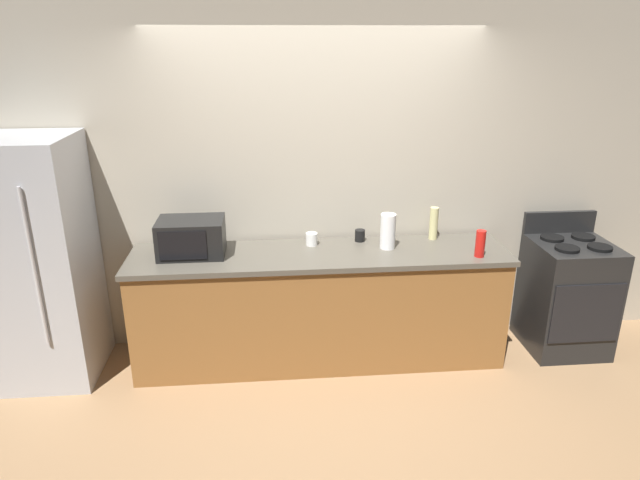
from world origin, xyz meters
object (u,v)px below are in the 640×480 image
object	(u,v)px
stove_range	(567,295)
bottle_hot_sauce	(480,244)
mug_black	(360,235)
paper_towel_roll	(388,231)
mug_white	(312,239)
microwave	(191,237)
bottle_vinegar	(434,223)
refrigerator	(36,262)

from	to	relation	value
stove_range	bottle_hot_sauce	xyz separation A→B (m)	(-0.84, -0.18, 0.54)
mug_black	paper_towel_roll	bearing A→B (deg)	-43.01
mug_white	bottle_hot_sauce	bearing A→B (deg)	-16.16
paper_towel_roll	stove_range	bearing A→B (deg)	-1.95
microwave	bottle_hot_sauce	world-z (taller)	microwave
bottle_hot_sauce	stove_range	bearing A→B (deg)	12.31
bottle_hot_sauce	mug_white	size ratio (longest dim) A/B	2.05
microwave	mug_black	xyz separation A→B (m)	(1.28, 0.17, -0.09)
paper_towel_roll	mug_white	world-z (taller)	paper_towel_roll
stove_range	bottle_vinegar	world-z (taller)	bottle_vinegar
stove_range	mug_white	bearing A→B (deg)	175.34
paper_towel_roll	mug_black	distance (m)	0.27
refrigerator	mug_white	distance (m)	2.01
mug_black	mug_white	size ratio (longest dim) A/B	0.94
microwave	mug_white	xyz separation A→B (m)	(0.90, 0.12, -0.09)
microwave	mug_white	bearing A→B (deg)	7.55
refrigerator	stove_range	size ratio (longest dim) A/B	1.67
mug_white	bottle_vinegar	bearing A→B (deg)	3.12
refrigerator	mug_white	xyz separation A→B (m)	(2.00, 0.17, 0.05)
stove_range	bottle_vinegar	xyz separation A→B (m)	(-1.07, 0.22, 0.57)
microwave	mug_white	world-z (taller)	microwave
stove_range	mug_black	size ratio (longest dim) A/B	11.72
bottle_hot_sauce	bottle_vinegar	bearing A→B (deg)	120.14
refrigerator	bottle_hot_sauce	bearing A→B (deg)	-3.27
bottle_vinegar	mug_black	world-z (taller)	bottle_vinegar
refrigerator	mug_black	bearing A→B (deg)	5.33
mug_black	mug_white	distance (m)	0.39
paper_towel_roll	microwave	bearing A→B (deg)	-179.91
stove_range	microwave	distance (m)	3.00
stove_range	microwave	bearing A→B (deg)	179.07
bottle_hot_sauce	microwave	bearing A→B (deg)	173.73
stove_range	mug_white	size ratio (longest dim) A/B	11.06
microwave	bottle_hot_sauce	xyz separation A→B (m)	(2.11, -0.23, -0.03)
refrigerator	microwave	world-z (taller)	refrigerator
refrigerator	mug_white	size ratio (longest dim) A/B	18.43
stove_range	refrigerator	bearing A→B (deg)	-180.00
bottle_hot_sauce	mug_black	size ratio (longest dim) A/B	2.17
paper_towel_roll	bottle_hot_sauce	world-z (taller)	paper_towel_roll
mug_white	refrigerator	bearing A→B (deg)	-175.23
bottle_hot_sauce	mug_white	xyz separation A→B (m)	(-1.21, 0.35, -0.05)
bottle_vinegar	bottle_hot_sauce	distance (m)	0.47
microwave	bottle_vinegar	size ratio (longest dim) A/B	1.84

